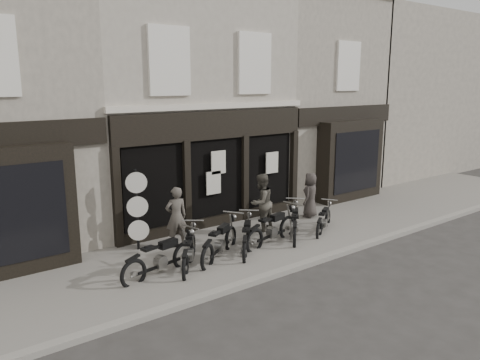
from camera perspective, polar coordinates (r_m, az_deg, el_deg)
ground_plane at (r=13.60m, az=4.25°, el=-8.84°), size 90.00×90.00×0.00m
pavement at (r=14.22m, az=1.84°, el=-7.61°), size 30.00×4.20×0.12m
kerb at (r=12.73m, az=8.04°, el=-10.10°), size 30.00×0.25×0.13m
central_building at (r=17.62m, az=-8.62°, el=9.41°), size 7.30×6.22×8.34m
neighbour_right at (r=21.37m, az=6.77°, el=9.77°), size 5.60×6.73×8.34m
filler_right at (r=27.71m, az=19.04°, el=9.81°), size 11.00×6.00×8.20m
motorcycle_0 at (r=11.94m, az=-9.63°, el=-9.71°), size 2.31×0.80×1.12m
motorcycle_1 at (r=12.39m, az=-6.21°, el=-8.91°), size 1.58×1.87×1.06m
motorcycle_2 at (r=12.90m, az=-2.46°, el=-7.88°), size 2.08×1.50×1.12m
motorcycle_3 at (r=13.36m, az=0.83°, el=-7.29°), size 1.65×1.78×1.04m
motorcycle_4 at (r=13.99m, az=3.94°, el=-6.27°), size 2.35×0.85×1.14m
motorcycle_5 at (r=14.61m, az=6.70°, el=-5.59°), size 1.78×1.81×1.09m
motorcycle_6 at (r=15.31m, az=10.17°, el=-5.11°), size 1.78×1.25×0.95m
man_left at (r=13.63m, az=-7.79°, el=-4.44°), size 0.70×0.52×1.76m
man_centre at (r=14.86m, az=2.59°, el=-2.76°), size 1.03×0.88×1.86m
man_right at (r=16.59m, az=8.59°, el=-1.83°), size 0.91×0.78×1.57m
advert_sign_post at (r=13.46m, az=-12.41°, el=-3.97°), size 0.57×0.38×2.45m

